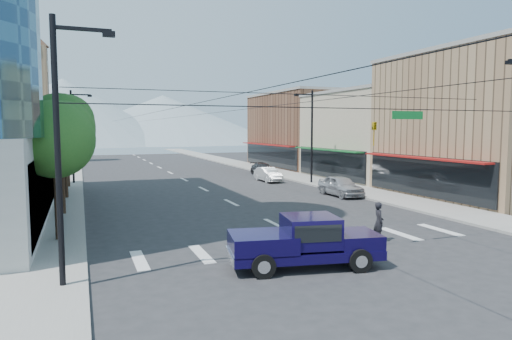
# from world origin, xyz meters

# --- Properties ---
(ground) EXTENTS (160.00, 160.00, 0.00)m
(ground) POSITION_xyz_m (0.00, 0.00, 0.00)
(ground) COLOR #28282B
(ground) RESTS_ON ground
(sidewalk_left) EXTENTS (4.00, 120.00, 0.15)m
(sidewalk_left) POSITION_xyz_m (-12.00, 40.00, 0.07)
(sidewalk_left) COLOR gray
(sidewalk_left) RESTS_ON ground
(sidewalk_right) EXTENTS (4.00, 120.00, 0.15)m
(sidewalk_right) POSITION_xyz_m (12.00, 40.00, 0.07)
(sidewalk_right) COLOR gray
(sidewalk_right) RESTS_ON ground
(shop_near) EXTENTS (12.00, 14.00, 11.00)m
(shop_near) POSITION_xyz_m (20.00, 10.00, 5.50)
(shop_near) COLOR #8C6B4C
(shop_near) RESTS_ON ground
(shop_mid) EXTENTS (12.00, 14.00, 9.00)m
(shop_mid) POSITION_xyz_m (20.00, 24.00, 4.50)
(shop_mid) COLOR tan
(shop_mid) RESTS_ON ground
(shop_far) EXTENTS (12.00, 18.00, 10.00)m
(shop_far) POSITION_xyz_m (20.00, 40.00, 5.00)
(shop_far) COLOR brown
(shop_far) RESTS_ON ground
(clock_tower) EXTENTS (4.80, 4.80, 20.40)m
(clock_tower) POSITION_xyz_m (-16.50, 62.00, 10.64)
(clock_tower) COLOR #8C6B4C
(clock_tower) RESTS_ON ground
(mountain_left) EXTENTS (80.00, 80.00, 22.00)m
(mountain_left) POSITION_xyz_m (-15.00, 150.00, 11.00)
(mountain_left) COLOR gray
(mountain_left) RESTS_ON ground
(mountain_right) EXTENTS (90.00, 90.00, 18.00)m
(mountain_right) POSITION_xyz_m (20.00, 160.00, 9.00)
(mountain_right) COLOR gray
(mountain_right) RESTS_ON ground
(tree_near) EXTENTS (3.65, 3.64, 6.71)m
(tree_near) POSITION_xyz_m (-11.07, 6.10, 4.99)
(tree_near) COLOR black
(tree_near) RESTS_ON ground
(tree_midnear) EXTENTS (4.09, 4.09, 7.52)m
(tree_midnear) POSITION_xyz_m (-11.07, 13.10, 5.59)
(tree_midnear) COLOR black
(tree_midnear) RESTS_ON ground
(tree_midfar) EXTENTS (3.65, 3.64, 6.71)m
(tree_midfar) POSITION_xyz_m (-11.07, 20.10, 4.99)
(tree_midfar) COLOR black
(tree_midfar) RESTS_ON ground
(tree_far) EXTENTS (4.09, 4.09, 7.52)m
(tree_far) POSITION_xyz_m (-11.07, 27.10, 5.59)
(tree_far) COLOR black
(tree_far) RESTS_ON ground
(signal_rig) EXTENTS (21.80, 0.20, 9.00)m
(signal_rig) POSITION_xyz_m (0.19, -1.00, 4.64)
(signal_rig) COLOR black
(signal_rig) RESTS_ON ground
(lamp_pole_nw) EXTENTS (2.00, 0.25, 9.00)m
(lamp_pole_nw) POSITION_xyz_m (-10.67, 30.00, 4.94)
(lamp_pole_nw) COLOR black
(lamp_pole_nw) RESTS_ON ground
(lamp_pole_ne) EXTENTS (2.00, 0.25, 9.00)m
(lamp_pole_ne) POSITION_xyz_m (10.67, 22.00, 4.94)
(lamp_pole_ne) COLOR black
(lamp_pole_ne) RESTS_ON ground
(pickup_truck) EXTENTS (6.20, 3.12, 2.01)m
(pickup_truck) POSITION_xyz_m (-2.13, -1.72, 1.05)
(pickup_truck) COLOR #0D0737
(pickup_truck) RESTS_ON ground
(pedestrian) EXTENTS (0.65, 0.80, 1.91)m
(pedestrian) POSITION_xyz_m (3.01, 0.59, 0.96)
(pedestrian) COLOR black
(pedestrian) RESTS_ON ground
(parked_car_near) EXTENTS (1.93, 4.79, 1.63)m
(parked_car_near) POSITION_xyz_m (9.17, 14.03, 0.82)
(parked_car_near) COLOR #A6A6AB
(parked_car_near) RESTS_ON ground
(parked_car_mid) EXTENTS (1.56, 4.38, 1.44)m
(parked_car_mid) POSITION_xyz_m (7.60, 25.28, 0.72)
(parked_car_mid) COLOR silver
(parked_car_mid) RESTS_ON ground
(parked_car_far) EXTENTS (2.28, 4.92, 1.39)m
(parked_car_far) POSITION_xyz_m (9.40, 31.21, 0.70)
(parked_car_far) COLOR #2E2E30
(parked_car_far) RESTS_ON ground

